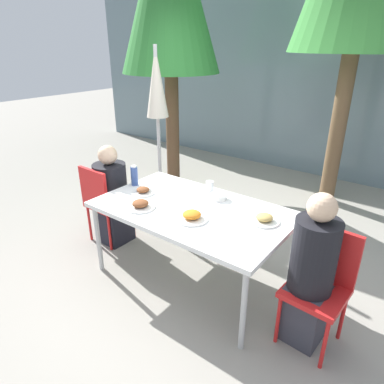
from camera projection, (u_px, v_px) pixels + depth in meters
ground_plane at (192, 277)px, 3.26m from camera, size 24.00×24.00×0.00m
building_facade at (332, 81)px, 5.25m from camera, size 10.00×0.20×3.00m
dining_table at (192, 213)px, 2.99m from camera, size 1.68×1.00×0.73m
chair_left at (103, 199)px, 3.64m from camera, size 0.41×0.41×0.88m
person_left at (112, 198)px, 3.67m from camera, size 0.34×0.34×1.10m
chair_right at (321, 278)px, 2.42m from camera, size 0.43×0.43×0.88m
person_right at (311, 275)px, 2.37m from camera, size 0.31×0.31×1.19m
closed_umbrella at (157, 98)px, 4.09m from camera, size 0.36×0.36×2.03m
plate_0 at (140, 205)px, 2.96m from camera, size 0.26×0.26×0.07m
plate_1 at (143, 191)px, 3.25m from camera, size 0.22×0.22×0.06m
plate_2 at (264, 219)px, 2.73m from camera, size 0.25×0.25×0.07m
plate_3 at (192, 216)px, 2.76m from camera, size 0.27×0.27×0.07m
bottle at (134, 176)px, 3.40m from camera, size 0.07×0.07×0.21m
drinking_cup at (210, 186)px, 3.28m from camera, size 0.07×0.07×0.10m
salad_bowl at (219, 196)px, 3.12m from camera, size 0.15×0.15×0.05m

